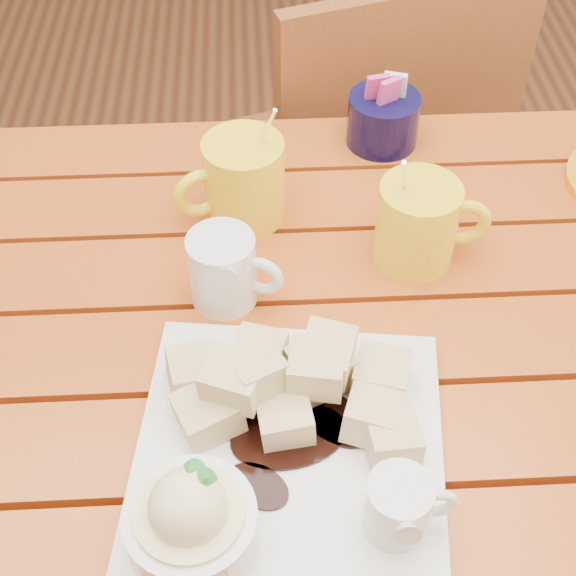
{
  "coord_description": "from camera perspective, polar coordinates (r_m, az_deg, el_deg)",
  "views": [
    {
      "loc": [
        0.02,
        -0.52,
        1.4
      ],
      "look_at": [
        0.04,
        0.01,
        0.82
      ],
      "focal_mm": 50.0,
      "sensor_mm": 36.0,
      "label": 1
    }
  ],
  "objects": [
    {
      "name": "table",
      "position": [
        0.92,
        -2.77,
        -8.29
      ],
      "size": [
        1.2,
        0.79,
        0.75
      ],
      "color": "#AD4916",
      "rests_on": "ground"
    },
    {
      "name": "dessert_plate",
      "position": [
        0.72,
        -1.09,
        -11.46
      ],
      "size": [
        0.31,
        0.31,
        0.11
      ],
      "rotation": [
        0.0,
        0.0,
        -0.13
      ],
      "color": "white",
      "rests_on": "table"
    },
    {
      "name": "coffee_mug_left",
      "position": [
        0.94,
        -3.31,
        7.67
      ],
      "size": [
        0.13,
        0.09,
        0.16
      ],
      "rotation": [
        0.0,
        0.0,
        0.38
      ],
      "color": "yellow",
      "rests_on": "table"
    },
    {
      "name": "coffee_mug_right",
      "position": [
        0.9,
        9.33,
        4.62
      ],
      "size": [
        0.13,
        0.09,
        0.15
      ],
      "rotation": [
        0.0,
        0.0,
        -0.02
      ],
      "color": "yellow",
      "rests_on": "table"
    },
    {
      "name": "cream_pitcher",
      "position": [
        0.85,
        -4.54,
        1.38
      ],
      "size": [
        0.1,
        0.09,
        0.09
      ],
      "rotation": [
        0.0,
        0.0,
        -0.32
      ],
      "color": "white",
      "rests_on": "table"
    },
    {
      "name": "sugar_caddy",
      "position": [
        1.07,
        6.78,
        11.88
      ],
      "size": [
        0.09,
        0.09,
        0.1
      ],
      "color": "black",
      "rests_on": "table"
    },
    {
      "name": "chair_far",
      "position": [
        1.47,
        5.6,
        8.6
      ],
      "size": [
        0.52,
        0.52,
        0.88
      ],
      "rotation": [
        0.0,
        0.0,
        3.45
      ],
      "color": "brown",
      "rests_on": "ground"
    }
  ]
}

